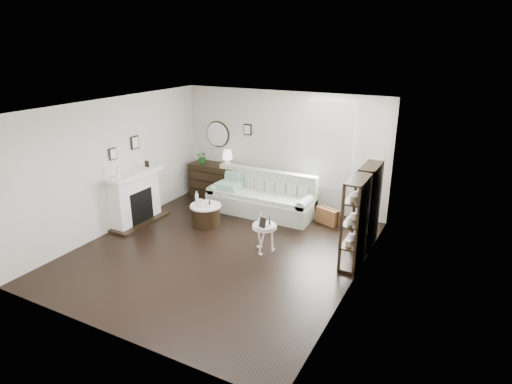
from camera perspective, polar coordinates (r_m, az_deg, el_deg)
The scene contains 18 objects.
room at distance 9.61m, azimuth 7.43°, elevation 6.46°, with size 5.50×5.50×5.50m.
fireplace at distance 9.51m, azimuth -15.74°, elevation -0.92°, with size 0.50×1.40×1.84m.
shelf_unit_far at distance 8.35m, azimuth 14.69°, elevation -1.77°, with size 0.30×0.80×1.60m.
shelf_unit_near at distance 7.54m, azimuth 13.07°, elevation -3.99°, with size 0.30×0.80×1.60m.
sofa at distance 9.78m, azimuth 0.79°, elevation -1.00°, with size 2.44×0.85×0.95m.
quilt at distance 9.96m, azimuth -3.62°, elevation 0.85°, with size 0.55×0.45×0.14m, color #268D71.
suitcase at distance 9.35m, azimuth 9.53°, elevation -3.19°, with size 0.53×0.18×0.35m, color brown.
dresser at distance 10.78m, azimuth -5.44°, elevation 1.52°, with size 1.27×0.55×0.85m.
table_lamp at distance 10.41m, azimuth -3.83°, elevation 4.51°, with size 0.26×0.26×0.40m, color white, non-canonical shape.
potted_plant at distance 10.74m, azimuth -7.12°, elevation 4.63°, with size 0.28×0.25×0.32m, color #1C5D1A.
drum_table at distance 9.20m, azimuth -6.70°, elevation -3.04°, with size 0.66×0.66×0.46m.
pedestal_table at distance 7.90m, azimuth 1.14°, elevation -4.70°, with size 0.46×0.46×0.55m.
eiffel_drum at distance 9.08m, azimuth -6.23°, elevation -1.22°, with size 0.10×0.10×0.17m, color black, non-canonical shape.
bottle_drum at distance 9.10m, azimuth -7.91°, elevation -0.81°, with size 0.07×0.07×0.30m, color silver.
card_frame_drum at distance 8.98m, azimuth -7.61°, elevation -1.45°, with size 0.14×0.01×0.19m, color silver.
eiffel_ped at distance 7.84m, azimuth 1.83°, elevation -3.88°, with size 0.09×0.09×0.16m, color black, non-canonical shape.
flask_ped at distance 7.88m, azimuth 0.70°, elevation -3.45°, with size 0.12×0.12×0.23m, color silver, non-canonical shape.
card_frame_ped at distance 7.74m, azimuth 0.89°, elevation -4.10°, with size 0.14×0.01×0.19m, color black.
Camera 1 is at (3.94, -6.09, 3.75)m, focal length 30.00 mm.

